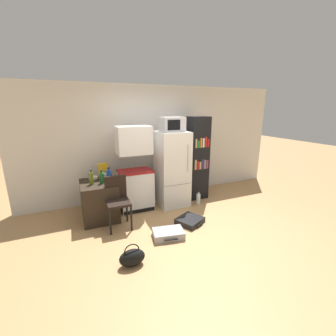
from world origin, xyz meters
TOP-DOWN VIEW (x-y plane):
  - ground_plane at (0.00, 0.00)m, footprint 24.00×24.00m
  - wall_back at (0.20, 2.00)m, footprint 6.40×0.10m
  - side_table at (-1.37, 1.21)m, footprint 0.66×0.78m
  - kitchen_hutch at (-0.60, 1.35)m, footprint 0.70×0.50m
  - refrigerator at (0.21, 1.28)m, footprint 0.65×0.67m
  - microwave at (0.21, 1.27)m, footprint 0.48×0.36m
  - bookshelf at (0.92, 1.41)m, footprint 0.44×0.40m
  - bottle_ketchup_red at (-1.12, 1.29)m, footprint 0.08×0.08m
  - bottle_clear_short at (-1.21, 1.24)m, footprint 0.08×0.08m
  - bottle_green_tall at (-1.30, 1.14)m, footprint 0.08×0.08m
  - bottle_olive_oil at (-1.48, 1.15)m, footprint 0.08×0.08m
  - bottle_blue_soda at (-1.16, 1.13)m, footprint 0.09×0.09m
  - bowl at (-1.42, 1.48)m, footprint 0.17×0.17m
  - cereal_box at (-1.22, 1.48)m, footprint 0.19×0.07m
  - chair at (-1.10, 0.76)m, footprint 0.41×0.41m
  - suitcase_large_flat at (-0.41, 0.03)m, footprint 0.56×0.42m
  - suitcase_small_flat at (0.16, 0.32)m, footprint 0.59×0.57m
  - handbag at (-1.14, -0.41)m, footprint 0.36×0.20m
  - water_bottle_front at (0.75, 1.01)m, footprint 0.09×0.09m

SIDE VIEW (x-z plane):
  - ground_plane at x=0.00m, z-range 0.00..0.00m
  - suitcase_small_flat at x=0.16m, z-range 0.00..0.10m
  - suitcase_large_flat at x=-0.41m, z-range 0.00..0.13m
  - handbag at x=-1.14m, z-range -0.04..0.29m
  - water_bottle_front at x=0.75m, z-range -0.02..0.28m
  - side_table at x=-1.37m, z-range 0.00..0.74m
  - chair at x=-1.10m, z-range 0.10..1.03m
  - bowl at x=-1.42m, z-range 0.74..0.78m
  - bottle_ketchup_red at x=-1.12m, z-range 0.72..0.88m
  - kitchen_hutch at x=-0.60m, z-range -0.08..1.69m
  - refrigerator at x=0.21m, z-range 0.00..1.63m
  - bottle_clear_short at x=-1.21m, z-range 0.72..0.91m
  - bottle_green_tall at x=-1.30m, z-range 0.72..0.97m
  - bottle_olive_oil at x=-1.48m, z-range 0.71..1.00m
  - bottle_blue_soda at x=-1.16m, z-range 0.71..1.01m
  - cereal_box at x=-1.22m, z-range 0.74..1.04m
  - bookshelf at x=0.92m, z-range 0.00..1.93m
  - wall_back at x=0.20m, z-range 0.00..2.62m
  - microwave at x=0.21m, z-range 1.63..1.93m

